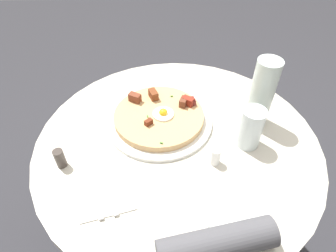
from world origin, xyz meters
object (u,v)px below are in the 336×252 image
object	(u,v)px
knife	(111,185)
water_glass	(251,128)
water_bottle	(262,93)
pepper_shaker	(60,158)
fork	(97,189)
bread_plate	(234,208)
dining_table	(176,174)
pizza_plate	(159,120)
salt_shaker	(215,156)
breakfast_pizza	(159,115)

from	to	relation	value
knife	water_glass	xyz separation A→B (m)	(-0.39, -0.15, 0.06)
water_bottle	pepper_shaker	bearing A→B (deg)	16.13
fork	water_bottle	xyz separation A→B (m)	(-0.47, -0.25, 0.11)
bread_plate	knife	distance (m)	0.32
dining_table	pizza_plate	bearing A→B (deg)	-56.01
pizza_plate	water_bottle	bearing A→B (deg)	179.44
fork	pepper_shaker	distance (m)	0.14
water_glass	salt_shaker	xyz separation A→B (m)	(0.11, 0.07, -0.04)
water_glass	salt_shaker	bearing A→B (deg)	33.82
water_bottle	salt_shaker	distance (m)	0.24
dining_table	breakfast_pizza	xyz separation A→B (m)	(0.05, -0.09, 0.20)
bread_plate	knife	bearing A→B (deg)	-13.33
salt_shaker	bread_plate	bearing A→B (deg)	100.72
fork	salt_shaker	xyz separation A→B (m)	(-0.32, -0.08, 0.02)
bread_plate	fork	size ratio (longest dim) A/B	0.93
fork	breakfast_pizza	bearing A→B (deg)	132.45
knife	bread_plate	bearing A→B (deg)	61.46
dining_table	knife	size ratio (longest dim) A/B	4.73
dining_table	salt_shaker	bearing A→B (deg)	138.68
dining_table	salt_shaker	world-z (taller)	salt_shaker
fork	pepper_shaker	bearing A→B (deg)	-142.95
breakfast_pizza	water_glass	size ratio (longest dim) A/B	2.22
pizza_plate	breakfast_pizza	size ratio (longest dim) A/B	1.20
breakfast_pizza	water_bottle	world-z (taller)	water_bottle
fork	water_glass	world-z (taller)	water_glass
fork	pepper_shaker	world-z (taller)	pepper_shaker
dining_table	pizza_plate	size ratio (longest dim) A/B	2.51
bread_plate	water_glass	bearing A→B (deg)	-109.72
pizza_plate	salt_shaker	distance (m)	0.23
dining_table	fork	xyz separation A→B (m)	(0.22, 0.17, 0.18)
fork	water_glass	bearing A→B (deg)	94.86
breakfast_pizza	bread_plate	xyz separation A→B (m)	(-0.18, 0.32, -0.02)
breakfast_pizza	bread_plate	bearing A→B (deg)	119.61
bread_plate	pepper_shaker	distance (m)	0.48
water_bottle	bread_plate	bearing A→B (deg)	68.58
knife	pepper_shaker	bearing A→B (deg)	-132.71
pizza_plate	salt_shaker	size ratio (longest dim) A/B	6.27
breakfast_pizza	bread_plate	size ratio (longest dim) A/B	1.70
pizza_plate	fork	size ratio (longest dim) A/B	1.89
water_glass	pepper_shaker	distance (m)	0.54
dining_table	fork	size ratio (longest dim) A/B	4.73
bread_plate	water_bottle	size ratio (longest dim) A/B	0.75
pizza_plate	salt_shaker	world-z (taller)	salt_shaker
pizza_plate	water_bottle	distance (m)	0.32
water_glass	dining_table	bearing A→B (deg)	-4.59
fork	salt_shaker	bearing A→B (deg)	89.53
dining_table	pepper_shaker	xyz separation A→B (m)	(0.33, 0.09, 0.20)
dining_table	bread_plate	world-z (taller)	bread_plate
breakfast_pizza	salt_shaker	distance (m)	0.23
dining_table	pepper_shaker	distance (m)	0.39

